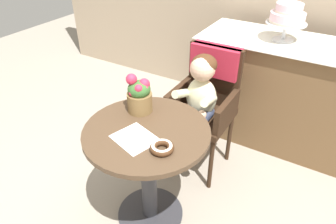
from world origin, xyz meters
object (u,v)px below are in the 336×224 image
tiered_cake_stand (288,16)px  donut_front (162,147)px  flower_vase (139,95)px  wicker_chair (208,91)px  seated_child (199,96)px  cafe_table (148,158)px

tiered_cake_stand → donut_front: bearing=-99.3°
flower_vase → tiered_cake_stand: (0.54, 1.16, 0.25)m
wicker_chair → donut_front: (0.11, -0.81, 0.10)m
seated_child → donut_front: (0.11, -0.66, 0.06)m
cafe_table → flower_vase: bearing=135.1°
wicker_chair → flower_vase: (-0.20, -0.57, 0.19)m
cafe_table → tiered_cake_stand: 1.48m
wicker_chair → flower_vase: bearing=-114.8°
wicker_chair → tiered_cake_stand: size_ratio=3.18×
donut_front → tiered_cake_stand: 1.47m
wicker_chair → donut_front: size_ratio=7.64×
flower_vase → tiered_cake_stand: tiered_cake_stand is taller
donut_front → wicker_chair: bearing=97.6°
flower_vase → donut_front: bearing=-38.7°
cafe_table → seated_child: seated_child is taller
flower_vase → seated_child: bearing=64.0°
tiered_cake_stand → seated_child: bearing=-114.3°
wicker_chair → seated_child: bearing=-95.3°
cafe_table → seated_child: (0.06, 0.55, 0.17)m
flower_vase → tiered_cake_stand: bearing=65.0°
flower_vase → tiered_cake_stand: 1.30m
cafe_table → donut_front: 0.30m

